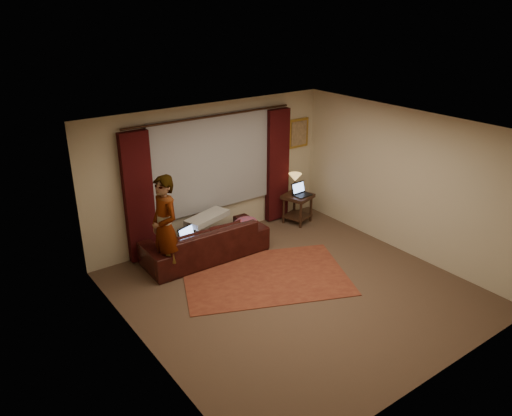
{
  "coord_description": "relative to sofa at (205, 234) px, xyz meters",
  "views": [
    {
      "loc": [
        -4.51,
        -5.14,
        4.29
      ],
      "look_at": [
        0.1,
        1.2,
        1.0
      ],
      "focal_mm": 35.0,
      "sensor_mm": 36.0,
      "label": 1
    }
  ],
  "objects": [
    {
      "name": "wall_front",
      "position": [
        0.57,
        -4.31,
        0.85
      ],
      "size": [
        5.0,
        0.02,
        2.6
      ],
      "primitive_type": "cube",
      "color": "beige",
      "rests_on": "ground"
    },
    {
      "name": "drape_left",
      "position": [
        -0.93,
        0.58,
        0.73
      ],
      "size": [
        0.5,
        0.14,
        2.3
      ],
      "primitive_type": "cube",
      "color": "#34080A",
      "rests_on": "floor"
    },
    {
      "name": "clothing_pile",
      "position": [
        0.74,
        -0.2,
        0.1
      ],
      "size": [
        0.52,
        0.44,
        0.19
      ],
      "primitive_type": "ellipsoid",
      "rotation": [
        0.0,
        0.0,
        0.21
      ],
      "color": "#75344D",
      "rests_on": "sofa"
    },
    {
      "name": "laptop_table",
      "position": [
        2.38,
        0.12,
        0.28
      ],
      "size": [
        0.38,
        0.41,
        0.25
      ],
      "primitive_type": null,
      "rotation": [
        0.0,
        0.0,
        0.08
      ],
      "color": "black",
      "rests_on": "end_table"
    },
    {
      "name": "floor",
      "position": [
        0.57,
        -1.81,
        -0.45
      ],
      "size": [
        5.0,
        5.0,
        0.01
      ],
      "primitive_type": "cube",
      "color": "brown",
      "rests_on": "ground"
    },
    {
      "name": "wall_left",
      "position": [
        -1.93,
        -1.81,
        0.85
      ],
      "size": [
        0.02,
        5.0,
        2.6
      ],
      "primitive_type": "cube",
      "color": "beige",
      "rests_on": "ground"
    },
    {
      "name": "sheer_curtain",
      "position": [
        0.57,
        0.63,
        1.05
      ],
      "size": [
        2.5,
        0.05,
        1.8
      ],
      "primitive_type": "cube",
      "color": "#93939A",
      "rests_on": "wall_back"
    },
    {
      "name": "throw_blanket",
      "position": [
        0.17,
        0.19,
        0.46
      ],
      "size": [
        0.94,
        0.6,
        0.1
      ],
      "primitive_type": "cube",
      "rotation": [
        0.0,
        0.0,
        0.31
      ],
      "color": "#9E9B96",
      "rests_on": "sofa"
    },
    {
      "name": "drape_right",
      "position": [
        2.07,
        0.58,
        0.73
      ],
      "size": [
        0.5,
        0.14,
        2.3
      ],
      "primitive_type": "cube",
      "color": "#34080A",
      "rests_on": "floor"
    },
    {
      "name": "tiffany_lamp",
      "position": [
        2.32,
        0.31,
        0.37
      ],
      "size": [
        0.35,
        0.35,
        0.43
      ],
      "primitive_type": null,
      "rotation": [
        0.0,
        0.0,
        0.4
      ],
      "color": "#A37E2F",
      "rests_on": "end_table"
    },
    {
      "name": "wall_back",
      "position": [
        0.57,
        0.69,
        0.85
      ],
      "size": [
        5.0,
        0.02,
        2.6
      ],
      "primitive_type": "cube",
      "color": "beige",
      "rests_on": "ground"
    },
    {
      "name": "ceiling",
      "position": [
        0.57,
        -1.81,
        2.15
      ],
      "size": [
        5.0,
        5.0,
        0.02
      ],
      "primitive_type": "cube",
      "color": "silver",
      "rests_on": "ground"
    },
    {
      "name": "person",
      "position": [
        -0.84,
        -0.21,
        0.44
      ],
      "size": [
        0.54,
        0.54,
        1.77
      ],
      "primitive_type": "imported",
      "rotation": [
        0.0,
        0.0,
        -1.54
      ],
      "color": "#9E9B96",
      "rests_on": "floor"
    },
    {
      "name": "end_table",
      "position": [
        2.32,
        0.2,
        -0.15
      ],
      "size": [
        0.66,
        0.66,
        0.61
      ],
      "primitive_type": "cube",
      "rotation": [
        0.0,
        0.0,
        0.31
      ],
      "color": "black",
      "rests_on": "floor"
    },
    {
      "name": "wall_right",
      "position": [
        3.07,
        -1.81,
        0.85
      ],
      "size": [
        0.02,
        5.0,
        2.6
      ],
      "primitive_type": "cube",
      "color": "beige",
      "rests_on": "ground"
    },
    {
      "name": "laptop_sofa",
      "position": [
        -0.34,
        -0.16,
        0.13
      ],
      "size": [
        0.47,
        0.49,
        0.26
      ],
      "primitive_type": null,
      "rotation": [
        0.0,
        0.0,
        0.32
      ],
      "color": "black",
      "rests_on": "sofa"
    },
    {
      "name": "curtain_rod",
      "position": [
        0.57,
        0.58,
        1.93
      ],
      "size": [
        0.04,
        0.04,
        3.4
      ],
      "primitive_type": "cylinder",
      "color": "#301C12",
      "rests_on": "wall_back"
    },
    {
      "name": "sofa",
      "position": [
        0.0,
        0.0,
        0.0
      ],
      "size": [
        2.25,
        1.02,
        0.9
      ],
      "primitive_type": "imported",
      "rotation": [
        0.0,
        0.0,
        3.12
      ],
      "color": "black",
      "rests_on": "floor"
    },
    {
      "name": "area_rug",
      "position": [
        0.45,
        -1.18,
        -0.44
      ],
      "size": [
        3.18,
        2.72,
        0.01
      ],
      "primitive_type": "cube",
      "rotation": [
        0.0,
        0.0,
        -0.41
      ],
      "color": "brown",
      "rests_on": "floor"
    },
    {
      "name": "picture_frame",
      "position": [
        2.67,
        0.66,
        1.3
      ],
      "size": [
        0.5,
        0.04,
        0.6
      ],
      "primitive_type": "cube",
      "color": "#B18531",
      "rests_on": "wall_back"
    }
  ]
}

